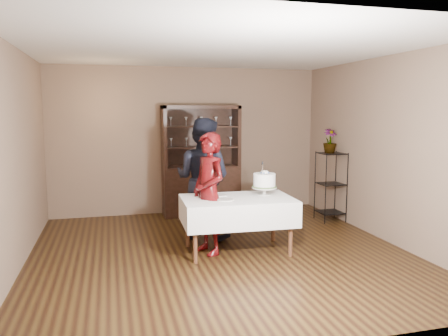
{
  "coord_description": "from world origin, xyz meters",
  "views": [
    {
      "loc": [
        -1.4,
        -5.54,
        1.93
      ],
      "look_at": [
        0.08,
        0.1,
        1.14
      ],
      "focal_mm": 35.0,
      "sensor_mm": 36.0,
      "label": 1
    }
  ],
  "objects_px": {
    "china_hutch": "(201,179)",
    "cake": "(264,181)",
    "cake_table": "(237,211)",
    "man": "(203,179)",
    "potted_plant": "(330,141)",
    "plant_etagere": "(331,184)",
    "woman": "(209,193)"
  },
  "relations": [
    {
      "from": "woman",
      "to": "cake",
      "type": "relative_size",
      "value": 3.44
    },
    {
      "from": "china_hutch",
      "to": "woman",
      "type": "relative_size",
      "value": 1.22
    },
    {
      "from": "man",
      "to": "cake",
      "type": "distance_m",
      "value": 0.99
    },
    {
      "from": "plant_etagere",
      "to": "cake",
      "type": "distance_m",
      "value": 1.97
    },
    {
      "from": "woman",
      "to": "potted_plant",
      "type": "relative_size",
      "value": 3.96
    },
    {
      "from": "plant_etagere",
      "to": "cake",
      "type": "xyz_separation_m",
      "value": [
        -1.62,
        -1.09,
        0.28
      ]
    },
    {
      "from": "plant_etagere",
      "to": "man",
      "type": "bearing_deg",
      "value": -169.53
    },
    {
      "from": "cake_table",
      "to": "potted_plant",
      "type": "height_order",
      "value": "potted_plant"
    },
    {
      "from": "cake",
      "to": "potted_plant",
      "type": "height_order",
      "value": "potted_plant"
    },
    {
      "from": "woman",
      "to": "potted_plant",
      "type": "height_order",
      "value": "woman"
    },
    {
      "from": "man",
      "to": "potted_plant",
      "type": "height_order",
      "value": "man"
    },
    {
      "from": "cake_table",
      "to": "woman",
      "type": "height_order",
      "value": "woman"
    },
    {
      "from": "china_hutch",
      "to": "man",
      "type": "height_order",
      "value": "china_hutch"
    },
    {
      "from": "cake_table",
      "to": "man",
      "type": "distance_m",
      "value": 0.89
    },
    {
      "from": "china_hutch",
      "to": "plant_etagere",
      "type": "height_order",
      "value": "china_hutch"
    },
    {
      "from": "plant_etagere",
      "to": "man",
      "type": "xyz_separation_m",
      "value": [
        -2.36,
        -0.44,
        0.25
      ]
    },
    {
      "from": "potted_plant",
      "to": "man",
      "type": "bearing_deg",
      "value": -169.38
    },
    {
      "from": "china_hutch",
      "to": "plant_etagere",
      "type": "xyz_separation_m",
      "value": [
        2.08,
        -1.05,
        -0.01
      ]
    },
    {
      "from": "woman",
      "to": "cake",
      "type": "bearing_deg",
      "value": 73.23
    },
    {
      "from": "man",
      "to": "cake_table",
      "type": "bearing_deg",
      "value": 149.68
    },
    {
      "from": "china_hutch",
      "to": "cake",
      "type": "xyz_separation_m",
      "value": [
        0.46,
        -2.14,
        0.27
      ]
    },
    {
      "from": "cake_table",
      "to": "plant_etagere",
      "type": "bearing_deg",
      "value": 30.4
    },
    {
      "from": "woman",
      "to": "man",
      "type": "xyz_separation_m",
      "value": [
        0.07,
        0.72,
        0.09
      ]
    },
    {
      "from": "cake",
      "to": "potted_plant",
      "type": "xyz_separation_m",
      "value": [
        1.57,
        1.09,
        0.46
      ]
    },
    {
      "from": "china_hutch",
      "to": "cake_table",
      "type": "xyz_separation_m",
      "value": [
        0.04,
        -2.25,
        -0.1
      ]
    },
    {
      "from": "potted_plant",
      "to": "china_hutch",
      "type": "bearing_deg",
      "value": 152.58
    },
    {
      "from": "man",
      "to": "woman",
      "type": "bearing_deg",
      "value": 121.71
    },
    {
      "from": "china_hutch",
      "to": "man",
      "type": "bearing_deg",
      "value": -100.62
    },
    {
      "from": "cake_table",
      "to": "potted_plant",
      "type": "distance_m",
      "value": 2.47
    },
    {
      "from": "cake_table",
      "to": "cake",
      "type": "height_order",
      "value": "cake"
    },
    {
      "from": "cake_table",
      "to": "man",
      "type": "bearing_deg",
      "value": 112.62
    },
    {
      "from": "cake_table",
      "to": "man",
      "type": "height_order",
      "value": "man"
    }
  ]
}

